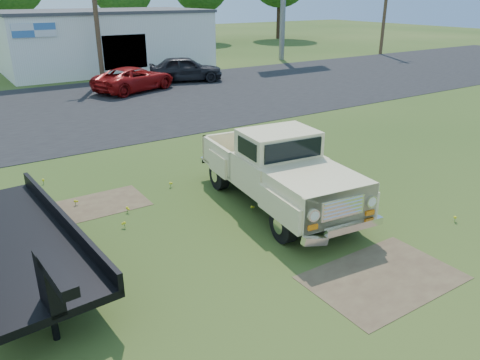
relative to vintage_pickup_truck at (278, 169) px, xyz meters
name	(u,v)px	position (x,y,z in m)	size (l,w,h in m)	color
ground	(237,237)	(-1.82, -0.88, -1.03)	(140.00, 140.00, 0.00)	#274516
asphalt_lot	(68,110)	(-1.82, 14.12, -1.03)	(90.00, 14.00, 0.02)	black
dirt_patch_a	(383,278)	(-0.32, -3.88, -1.03)	(3.00, 2.00, 0.01)	brown
dirt_patch_b	(104,204)	(-3.82, 2.62, -1.03)	(2.20, 1.60, 0.01)	brown
commercial_building	(105,40)	(4.18, 26.12, 1.07)	(14.20, 8.20, 4.15)	silver
utility_pole_mid	(95,5)	(2.18, 21.12, 3.57)	(1.60, 0.30, 9.00)	#40301D
utility_pole_east	(386,1)	(28.18, 21.12, 3.57)	(1.60, 0.30, 9.00)	#40301D
vintage_pickup_truck	(278,169)	(0.00, 0.00, 0.00)	(2.21, 5.67, 2.06)	beige
flatbed_trailer	(12,237)	(-6.31, 0.21, -0.18)	(2.08, 6.25, 1.70)	black
red_pickup	(134,79)	(2.70, 16.89, -0.35)	(2.26, 4.91, 1.36)	maroon
dark_sedan	(185,69)	(6.58, 18.11, -0.25)	(1.85, 4.59, 1.57)	black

